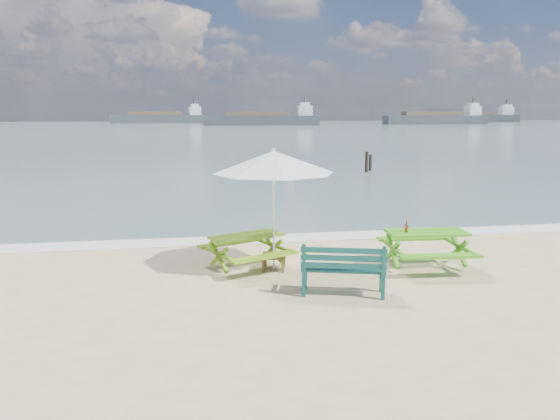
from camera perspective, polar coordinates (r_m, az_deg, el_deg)
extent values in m
plane|color=slate|center=(93.27, -8.24, 8.29)|extent=(300.00, 300.00, 0.00)
cube|color=silver|center=(13.34, 0.30, -2.95)|extent=(22.00, 0.90, 0.01)
cube|color=#699817|center=(10.69, -3.51, -2.75)|extent=(1.56, 1.18, 0.04)
cube|color=#699817|center=(11.31, -5.17, -3.42)|extent=(1.39, 0.80, 0.04)
cube|color=#699817|center=(10.20, -1.63, -4.90)|extent=(1.39, 0.80, 0.04)
cube|color=#699817|center=(10.77, -3.49, -4.58)|extent=(1.53, 1.26, 0.60)
cube|color=#449A17|center=(11.10, 15.08, -2.28)|extent=(1.59, 0.82, 0.05)
cube|color=#449A17|center=(11.82, 13.79, -2.90)|extent=(1.56, 0.37, 0.05)
cube|color=#449A17|center=(10.51, 16.39, -4.66)|extent=(1.56, 0.37, 0.05)
cube|color=#449A17|center=(11.19, 14.99, -4.21)|extent=(1.50, 0.96, 0.66)
cube|color=#104641|center=(9.31, 6.62, -6.12)|extent=(1.47, 0.79, 0.04)
cube|color=#104641|center=(9.03, 6.66, -5.04)|extent=(1.37, 0.42, 0.36)
cube|color=#104641|center=(9.37, 6.59, -7.41)|extent=(1.39, 0.82, 0.44)
cube|color=brown|center=(10.69, -0.64, -4.78)|extent=(0.57, 0.57, 0.05)
cube|color=brown|center=(10.73, -0.64, -5.56)|extent=(0.50, 0.50, 0.26)
cylinder|color=silver|center=(10.50, -0.65, -0.33)|extent=(0.05, 0.05, 2.25)
cone|color=silver|center=(10.36, -0.66, 5.03)|extent=(2.85, 2.85, 0.42)
cylinder|color=#965E15|center=(10.90, 13.06, -1.90)|extent=(0.06, 0.06, 0.14)
cylinder|color=#965E15|center=(10.88, 13.09, -1.22)|extent=(0.02, 0.02, 0.07)
cylinder|color=#B22D14|center=(10.90, 13.06, -1.90)|extent=(0.06, 0.06, 0.06)
imported|color=tan|center=(24.55, 1.04, 2.04)|extent=(0.74, 0.56, 1.80)
cylinder|color=black|center=(28.23, 9.04, 4.79)|extent=(0.17, 0.17, 1.25)
cylinder|color=black|center=(28.94, 9.41, 4.72)|extent=(0.15, 0.15, 1.05)
cube|color=#373C41|center=(166.38, 19.28, 9.00)|extent=(27.08, 7.60, 2.20)
cube|color=silver|center=(170.24, 22.57, 9.55)|extent=(3.59, 3.41, 2.20)
cube|color=#373C41|center=(148.72, -12.55, 9.24)|extent=(25.30, 7.32, 2.20)
cube|color=silver|center=(149.81, -8.90, 10.21)|extent=(3.37, 3.38, 2.20)
cube|color=#373C41|center=(136.87, 15.92, 9.03)|extent=(25.30, 4.62, 2.20)
cube|color=silver|center=(141.41, 19.49, 9.75)|extent=(3.10, 3.07, 2.20)
cube|color=#373C41|center=(122.63, -1.95, 9.31)|extent=(25.75, 5.33, 2.20)
cube|color=silver|center=(123.77, 2.61, 10.33)|extent=(3.22, 3.16, 2.20)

